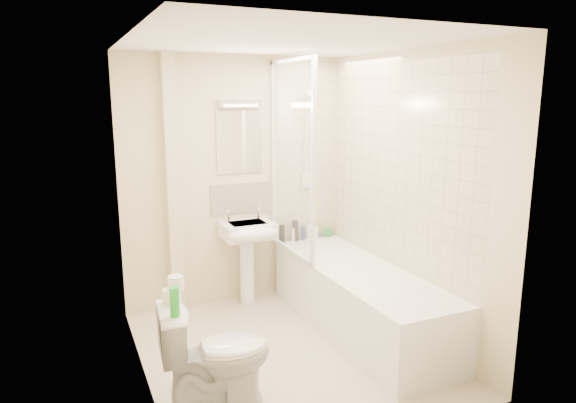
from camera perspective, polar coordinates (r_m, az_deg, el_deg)
name	(u,v)px	position (r m, az deg, el deg)	size (l,w,h in m)	color
floor	(287,351)	(4.31, -0.12, -16.29)	(2.50, 2.50, 0.00)	beige
wall_back	(235,181)	(5.04, -5.91, 2.25)	(2.20, 0.02, 2.40)	beige
wall_left	(138,220)	(3.60, -16.34, -2.00)	(0.02, 2.50, 2.40)	beige
wall_right	(406,195)	(4.45, 12.94, 0.74)	(0.02, 2.50, 2.40)	beige
ceiling	(287,41)	(3.82, -0.13, 17.36)	(2.20, 2.50, 0.02)	white
tile_back	(305,155)	(5.28, 1.86, 5.20)	(0.70, 0.01, 1.75)	beige
tile_right	(397,167)	(4.50, 12.05, 3.80)	(0.01, 2.10, 1.75)	beige
pipe_boxing	(173,187)	(4.83, -12.69, 1.60)	(0.12, 0.12, 2.40)	beige
splashback	(241,198)	(5.08, -5.30, 0.38)	(0.60, 0.01, 0.30)	beige
mirror	(240,142)	(5.00, -5.41, 6.57)	(0.46, 0.01, 0.60)	white
strip_light	(240,103)	(4.96, -5.41, 10.81)	(0.42, 0.07, 0.07)	silver
bathtub	(360,298)	(4.61, 7.98, -10.54)	(0.70, 2.10, 0.55)	white
shower_screen	(291,159)	(4.73, 0.38, 4.75)	(0.04, 0.92, 1.80)	white
shower_fixture	(307,143)	(5.23, 2.07, 6.46)	(0.10, 0.16, 0.99)	silver
pedestal_sink	(249,240)	(4.96, -4.37, -4.29)	(0.49, 0.46, 0.94)	white
bottle_black_a	(282,234)	(5.24, -0.67, -3.60)	(0.06, 0.06, 0.18)	black
bottle_white_a	(294,234)	(5.30, 0.69, -3.65)	(0.05, 0.05, 0.14)	white
bottle_black_b	(295,231)	(5.29, 0.81, -3.26)	(0.06, 0.06, 0.21)	black
bottle_blue	(303,233)	(5.34, 1.70, -3.53)	(0.04, 0.04, 0.14)	navy
bottle_cream	(309,232)	(5.37, 2.37, -3.38)	(0.06, 0.06, 0.15)	#F5E1BE
bottle_white_b	(316,232)	(5.41, 3.12, -3.44)	(0.05, 0.05, 0.12)	white
bottle_green	(328,232)	(5.48, 4.47, -3.44)	(0.07, 0.07, 0.09)	green
toilet	(216,354)	(3.53, -8.03, -16.48)	(0.74, 0.47, 0.72)	white
toilet_roll_lower	(172,296)	(3.40, -12.81, -10.24)	(0.12, 0.12, 0.09)	white
toilet_roll_upper	(176,283)	(3.36, -12.37, -8.82)	(0.10, 0.10, 0.09)	white
green_bottle	(174,302)	(3.19, -12.50, -10.86)	(0.06, 0.06, 0.18)	green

